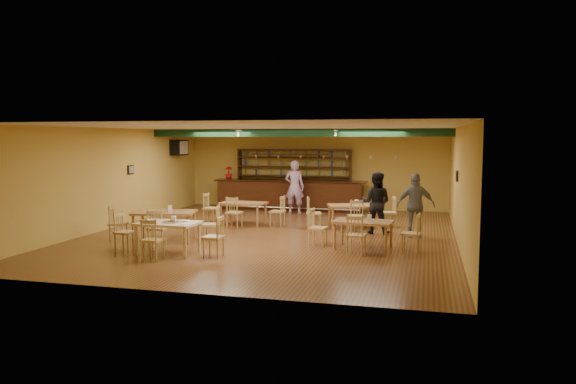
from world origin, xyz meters
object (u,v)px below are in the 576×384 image
(dining_table_b, at_px, (351,216))
(dining_table_c, at_px, (165,226))
(bar_counter, at_px, (290,195))
(patron_bar, at_px, (295,187))
(dining_table_d, at_px, (363,235))
(patron_right_a, at_px, (376,203))
(near_table, at_px, (168,238))
(dining_table_a, at_px, (243,213))

(dining_table_b, xyz_separation_m, dining_table_c, (-4.47, -3.37, 0.05))
(bar_counter, distance_m, dining_table_c, 7.02)
(patron_bar, bearing_deg, dining_table_b, 131.82)
(dining_table_b, relative_size, dining_table_d, 0.99)
(patron_bar, bearing_deg, bar_counter, -65.39)
(dining_table_b, distance_m, dining_table_c, 5.60)
(dining_table_c, xyz_separation_m, patron_right_a, (5.27, 2.57, 0.48))
(dining_table_b, xyz_separation_m, near_table, (-3.66, -4.79, 0.03))
(near_table, height_order, patron_bar, patron_bar)
(dining_table_b, distance_m, dining_table_d, 3.19)
(near_table, bearing_deg, patron_bar, 82.22)
(bar_counter, bearing_deg, dining_table_d, -61.88)
(dining_table_a, height_order, dining_table_d, dining_table_d)
(dining_table_b, bearing_deg, dining_table_d, -95.38)
(bar_counter, relative_size, near_table, 4.11)
(bar_counter, distance_m, dining_table_d, 7.44)
(dining_table_d, bearing_deg, patron_bar, 125.19)
(bar_counter, bearing_deg, patron_bar, -64.67)
(dining_table_d, bearing_deg, patron_right_a, 94.31)
(dining_table_a, distance_m, patron_bar, 3.01)
(bar_counter, height_order, near_table, bar_counter)
(dining_table_c, height_order, patron_bar, patron_bar)
(bar_counter, height_order, patron_right_a, patron_right_a)
(dining_table_a, bearing_deg, dining_table_c, -103.46)
(dining_table_d, bearing_deg, dining_table_b, 109.45)
(dining_table_c, bearing_deg, patron_bar, 59.33)
(near_table, bearing_deg, dining_table_c, 121.48)
(dining_table_c, distance_m, patron_bar, 6.36)
(dining_table_b, height_order, dining_table_c, dining_table_c)
(bar_counter, bearing_deg, dining_table_b, -50.95)
(dining_table_c, height_order, patron_right_a, patron_right_a)
(dining_table_c, xyz_separation_m, near_table, (0.81, -1.42, -0.02))
(near_table, bearing_deg, bar_counter, 85.83)
(near_table, xyz_separation_m, patron_bar, (1.25, 7.41, 0.58))
(dining_table_c, distance_m, dining_table_d, 5.18)
(dining_table_d, height_order, patron_bar, patron_bar)
(bar_counter, bearing_deg, dining_table_a, -99.39)
(patron_bar, distance_m, patron_right_a, 4.70)
(bar_counter, relative_size, dining_table_a, 4.14)
(dining_table_d, height_order, near_table, near_table)
(dining_table_a, xyz_separation_m, dining_table_d, (4.10, -2.96, 0.00))
(dining_table_c, height_order, dining_table_d, dining_table_c)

